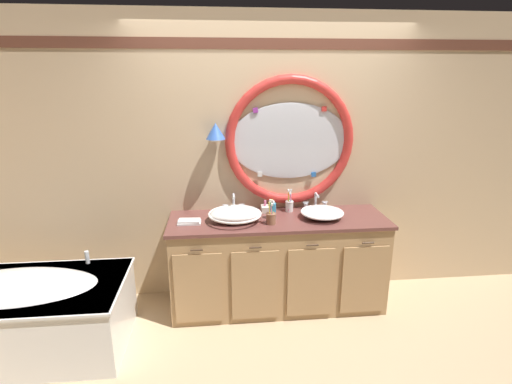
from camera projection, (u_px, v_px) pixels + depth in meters
ground_plane at (278, 319)px, 3.49m from camera, size 14.00×14.00×0.00m
back_wall_assembly at (272, 159)px, 3.67m from camera, size 6.40×0.26×2.60m
vanity_counter at (278, 262)px, 3.61m from camera, size 1.93×0.63×0.85m
bathtub at (18, 311)px, 3.03m from camera, size 1.62×0.86×0.65m
sink_basin_left at (235, 214)px, 3.41m from camera, size 0.46×0.46×0.12m
sink_basin_right at (322, 212)px, 3.48m from camera, size 0.38×0.38×0.10m
faucet_set_left at (234, 205)px, 3.63m from camera, size 0.20×0.13×0.18m
faucet_set_right at (316, 203)px, 3.71m from camera, size 0.24×0.13×0.16m
toothbrush_holder_left at (271, 217)px, 3.34m from camera, size 0.09×0.09×0.22m
toothbrush_holder_right at (289, 205)px, 3.65m from camera, size 0.08×0.08×0.21m
soap_dispenser at (273, 210)px, 3.46m from camera, size 0.06×0.06×0.17m
folded_hand_towel at (189, 222)px, 3.36m from camera, size 0.20×0.12×0.03m
toiletry_basket at (268, 208)px, 3.65m from camera, size 0.13×0.10×0.12m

